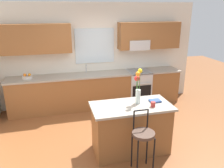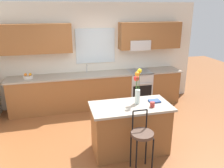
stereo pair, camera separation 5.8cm
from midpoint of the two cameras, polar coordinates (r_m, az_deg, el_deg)
name	(u,v)px [view 1 (the left image)]	position (r m, az deg, el deg)	size (l,w,h in m)	color
ground_plane	(114,139)	(4.81, 0.14, -13.54)	(14.00, 14.00, 0.00)	brown
back_wall_assembly	(96,49)	(6.11, -4.39, 8.63)	(5.60, 0.50, 2.70)	silver
counter_run	(98,90)	(6.10, -3.90, -1.50)	(4.56, 0.64, 0.92)	brown
sink_faucet	(86,68)	(6.02, -6.76, 4.07)	(0.02, 0.13, 0.23)	#B7BABC
oven_range	(138,87)	(6.37, 6.26, -0.74)	(0.60, 0.64, 0.92)	#B7BABC
kitchen_island	(131,128)	(4.25, 4.36, -10.97)	(1.43, 0.73, 0.92)	brown
bar_stool_near	(143,136)	(3.70, 7.36, -12.90)	(0.36, 0.36, 1.04)	black
flower_vase	(138,86)	(4.03, 6.12, -0.54)	(0.13, 0.16, 0.64)	silver
mug_ceramic	(153,104)	(4.02, 9.83, -5.07)	(0.08, 0.08, 0.09)	#A52D28
cookbook	(155,101)	(4.25, 10.33, -4.18)	(0.20, 0.15, 0.03)	navy
fruit_bowl_oranges	(27,77)	(5.91, -20.72, 1.68)	(0.24, 0.24, 0.13)	silver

